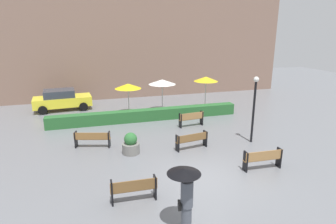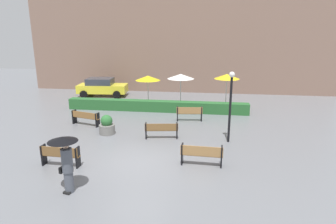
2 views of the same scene
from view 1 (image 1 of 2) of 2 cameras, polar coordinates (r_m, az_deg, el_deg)
The scene contains 15 objects.
ground_plane at distance 12.41m, azimuth 7.43°, elevation -12.75°, with size 60.00×60.00×0.00m, color slate.
bench_near_left at distance 10.62m, azimuth -6.77°, elevation -14.80°, with size 1.67×0.40×0.88m.
bench_near_right at distance 13.39m, azimuth 18.31°, elevation -8.67°, with size 1.78×0.42×0.90m.
bench_far_left at distance 15.51m, azimuth -14.77°, elevation -5.05°, with size 1.87×0.85×0.85m.
bench_mid_center at distance 14.87m, azimuth 4.76°, elevation -5.48°, with size 1.77×0.61×0.85m.
bench_back_row at distance 18.25m, azimuth 4.65°, elevation -1.22°, with size 1.66×0.52×0.92m.
pedestrian_with_umbrella at distance 8.90m, azimuth 3.48°, elevation -15.11°, with size 1.02×1.02×2.04m.
planter_pot at distance 14.44m, azimuth -7.37°, elevation -6.41°, with size 0.86×0.86×1.08m.
lamp_post at distance 15.88m, azimuth 16.72°, elevation 1.83°, with size 0.28×0.28×3.61m.
patio_umbrella_yellow at distance 20.52m, azimuth -7.92°, elevation 5.09°, with size 1.86×1.86×2.28m.
patio_umbrella_white at distance 20.94m, azimuth -1.16°, elevation 5.96°, with size 1.97×1.97×2.47m.
patio_umbrella_yellow_far at distance 21.84m, azimuth 7.52°, elevation 6.49°, with size 1.80×1.80×2.56m.
hedge_strip at distance 19.51m, azimuth -4.31°, elevation -0.59°, with size 12.82×0.70×0.75m, color #28602D.
building_facade at distance 26.31m, azimuth -6.51°, elevation 14.10°, with size 28.00×1.20×10.20m, color #846656.
parked_car at distance 23.38m, azimuth -20.28°, elevation 2.36°, with size 4.33×2.26×1.57m.
Camera 1 is at (-4.51, -9.91, 5.95)m, focal length 30.78 mm.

